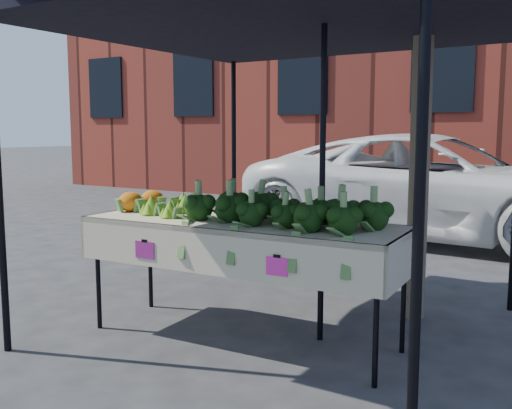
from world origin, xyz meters
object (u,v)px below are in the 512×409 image
vehicle (439,47)px  street_tree (424,28)px  table (242,281)px  canopy (285,155)px

vehicle → street_tree: 3.82m
table → canopy: 1.01m
canopy → vehicle: 4.72m
canopy → vehicle: size_ratio=0.58×
table → canopy: (0.15, 0.39, 0.92)m
table → vehicle: size_ratio=0.45×
canopy → vehicle: vehicle is taller
table → vehicle: 5.41m
canopy → street_tree: (0.79, 0.82, 0.99)m
vehicle → street_tree: bearing=-164.9°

